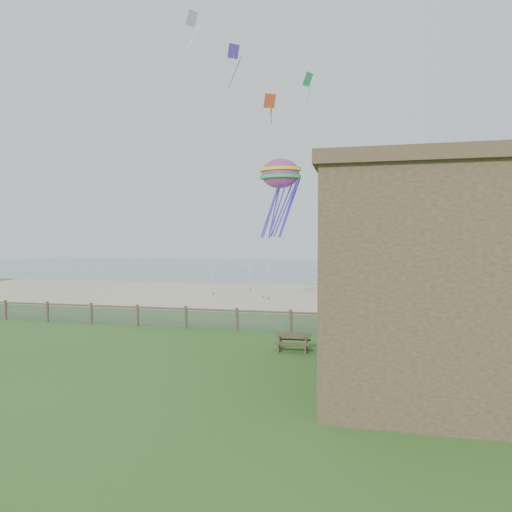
# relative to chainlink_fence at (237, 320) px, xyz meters

# --- Properties ---
(ground) EXTENTS (160.00, 160.00, 0.00)m
(ground) POSITION_rel_chainlink_fence_xyz_m (0.00, -6.00, -0.55)
(ground) COLOR #336121
(ground) RESTS_ON ground
(sand_beach) EXTENTS (72.00, 20.00, 0.02)m
(sand_beach) POSITION_rel_chainlink_fence_xyz_m (0.00, 16.00, -0.55)
(sand_beach) COLOR tan
(sand_beach) RESTS_ON ground
(ocean) EXTENTS (160.00, 68.00, 0.02)m
(ocean) POSITION_rel_chainlink_fence_xyz_m (0.00, 60.00, -0.55)
(ocean) COLOR slate
(ocean) RESTS_ON ground
(chainlink_fence) EXTENTS (36.20, 0.20, 1.25)m
(chainlink_fence) POSITION_rel_chainlink_fence_xyz_m (0.00, 0.00, 0.00)
(chainlink_fence) COLOR brown
(chainlink_fence) RESTS_ON ground
(motel_deck) EXTENTS (15.00, 2.00, 0.50)m
(motel_deck) POSITION_rel_chainlink_fence_xyz_m (13.00, -1.00, -0.30)
(motel_deck) COLOR brown
(motel_deck) RESTS_ON ground
(picnic_table) EXTENTS (1.60, 1.23, 0.66)m
(picnic_table) POSITION_rel_chainlink_fence_xyz_m (3.69, -3.93, -0.22)
(picnic_table) COLOR brown
(picnic_table) RESTS_ON ground
(octopus_kite) EXTENTS (3.44, 2.56, 6.72)m
(octopus_kite) POSITION_rel_chainlink_fence_xyz_m (0.54, 10.99, 7.91)
(octopus_kite) COLOR #DA4A22
(kite_white) EXTENTS (2.03, 1.82, 2.55)m
(kite_white) POSITION_rel_chainlink_fence_xyz_m (-6.79, 11.17, 21.69)
(kite_white) COLOR white
(kite_purple) EXTENTS (2.16, 2.31, 3.21)m
(kite_purple) POSITION_rel_chainlink_fence_xyz_m (-4.50, 15.55, 20.28)
(kite_purple) COLOR #5934A9
(kite_red) EXTENTS (1.61, 1.74, 1.96)m
(kite_red) POSITION_rel_chainlink_fence_xyz_m (0.04, 9.25, 14.35)
(kite_red) COLOR #E85228
(kite_green) EXTENTS (2.00, 1.81, 2.47)m
(kite_green) POSITION_rel_chainlink_fence_xyz_m (2.08, 16.15, 17.89)
(kite_green) COLOR #2FB260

